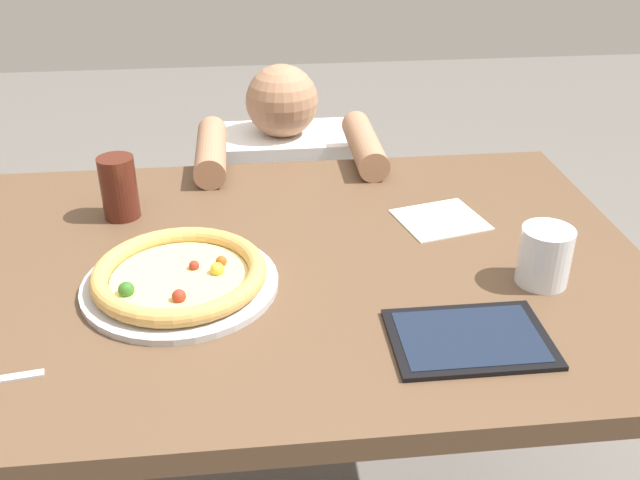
# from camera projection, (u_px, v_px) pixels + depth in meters

# --- Properties ---
(dining_table) EXTENTS (1.27, 0.90, 0.75)m
(dining_table) POSITION_uv_depth(u_px,v_px,m) (295.00, 309.00, 1.35)
(dining_table) COLOR brown
(dining_table) RESTS_ON ground
(pizza_near) EXTENTS (0.33, 0.33, 0.04)m
(pizza_near) POSITION_uv_depth(u_px,v_px,m) (180.00, 277.00, 1.21)
(pizza_near) COLOR #B7B7BC
(pizza_near) RESTS_ON dining_table
(drink_cup_colored) EXTENTS (0.07, 0.07, 0.13)m
(drink_cup_colored) POSITION_uv_depth(u_px,v_px,m) (119.00, 188.00, 1.42)
(drink_cup_colored) COLOR #4C1E14
(drink_cup_colored) RESTS_ON dining_table
(water_cup_clear) EXTENTS (0.09, 0.09, 0.10)m
(water_cup_clear) POSITION_uv_depth(u_px,v_px,m) (545.00, 255.00, 1.21)
(water_cup_clear) COLOR silver
(water_cup_clear) RESTS_ON dining_table
(paper_napkin) EXTENTS (0.19, 0.18, 0.00)m
(paper_napkin) POSITION_uv_depth(u_px,v_px,m) (440.00, 220.00, 1.43)
(paper_napkin) COLOR white
(paper_napkin) RESTS_ON dining_table
(tablet) EXTENTS (0.24, 0.17, 0.01)m
(tablet) POSITION_uv_depth(u_px,v_px,m) (469.00, 338.00, 1.09)
(tablet) COLOR black
(tablet) RESTS_ON dining_table
(diner_seated) EXTENTS (0.43, 0.53, 0.92)m
(diner_seated) POSITION_uv_depth(u_px,v_px,m) (286.00, 242.00, 2.05)
(diner_seated) COLOR #333847
(diner_seated) RESTS_ON ground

